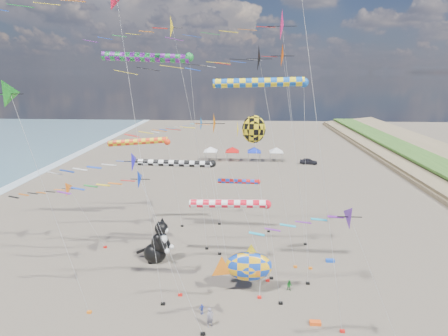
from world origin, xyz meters
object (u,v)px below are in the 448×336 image
child_green (289,286)px  parked_car (308,161)px  cat_inflatable (157,240)px  fish_inflatable (248,266)px  child_blue (202,309)px  person_adult (210,317)px

child_green → parked_car: (10.12, 47.44, 0.11)m
cat_inflatable → fish_inflatable: size_ratio=0.86×
child_green → parked_car: bearing=91.5°
child_green → child_blue: bearing=-141.1°
person_adult → parked_car: size_ratio=0.44×
fish_inflatable → person_adult: size_ratio=3.45×
person_adult → parked_car: 55.30m
fish_inflatable → parked_car: (14.01, 47.73, -1.97)m
fish_inflatable → child_blue: size_ratio=6.05×
cat_inflatable → parked_car: size_ratio=1.31×
child_blue → cat_inflatable: bearing=100.0°
child_blue → child_green: bearing=0.8°
child_green → parked_car: size_ratio=0.28×
fish_inflatable → person_adult: fish_inflatable is taller
cat_inflatable → fish_inflatable: 10.81m
cat_inflatable → fish_inflatable: cat_inflatable is taller
person_adult → child_blue: 1.73m
person_adult → child_blue: person_adult is taller
parked_car → child_green: bearing=177.5°
child_green → child_blue: size_ratio=1.11×
child_green → child_blue: 8.62m
child_green → cat_inflatable: bearing=174.7°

